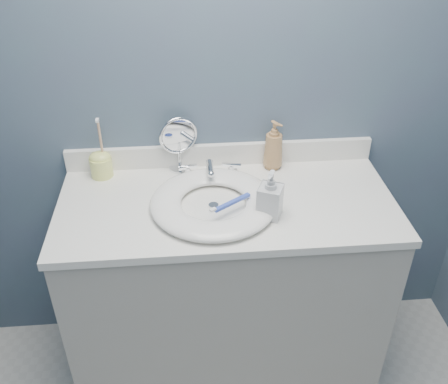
{
  "coord_description": "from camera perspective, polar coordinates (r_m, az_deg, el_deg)",
  "views": [
    {
      "loc": [
        -0.14,
        -0.5,
        1.91
      ],
      "look_at": [
        -0.01,
        0.94,
        0.94
      ],
      "focal_mm": 40.0,
      "sensor_mm": 36.0,
      "label": 1
    }
  ],
  "objects": [
    {
      "name": "toothbrush_holder",
      "position": [
        1.98,
        -13.9,
        3.21
      ],
      "size": [
        0.09,
        0.09,
        0.24
      ],
      "rotation": [
        0.0,
        0.0,
        0.17
      ],
      "color": "#EFF67B",
      "rests_on": "countertop"
    },
    {
      "name": "vanity_cabinet",
      "position": [
        2.1,
        0.27,
        -11.29
      ],
      "size": [
        1.2,
        0.55,
        0.85
      ],
      "primitive_type": "cube",
      "color": "#ACA79D",
      "rests_on": "ground"
    },
    {
      "name": "back_wall",
      "position": [
        1.89,
        -0.45,
        11.76
      ],
      "size": [
        2.2,
        0.02,
        2.4
      ],
      "primitive_type": "cube",
      "color": "#49616E",
      "rests_on": "ground"
    },
    {
      "name": "faucet",
      "position": [
        1.92,
        -1.63,
        2.4
      ],
      "size": [
        0.25,
        0.13,
        0.07
      ],
      "color": "silver",
      "rests_on": "countertop"
    },
    {
      "name": "makeup_mirror",
      "position": [
        1.94,
        -5.2,
        5.78
      ],
      "size": [
        0.15,
        0.09,
        0.23
      ],
      "rotation": [
        0.0,
        0.0,
        0.28
      ],
      "color": "silver",
      "rests_on": "countertop"
    },
    {
      "name": "backsplash",
      "position": [
        2.0,
        -0.39,
        4.32
      ],
      "size": [
        1.22,
        0.02,
        0.09
      ],
      "primitive_type": "cube",
      "color": "white",
      "rests_on": "countertop"
    },
    {
      "name": "drain",
      "position": [
        1.77,
        -1.21,
        -1.56
      ],
      "size": [
        0.04,
        0.04,
        0.01
      ],
      "primitive_type": "cylinder",
      "color": "silver",
      "rests_on": "countertop"
    },
    {
      "name": "countertop",
      "position": [
        1.81,
        0.31,
        -1.42
      ],
      "size": [
        1.22,
        0.57,
        0.03
      ],
      "primitive_type": "cube",
      "color": "white",
      "rests_on": "vanity_cabinet"
    },
    {
      "name": "basin",
      "position": [
        1.76,
        -1.21,
        -1.17
      ],
      "size": [
        0.45,
        0.45,
        0.04
      ],
      "primitive_type": null,
      "color": "white",
      "rests_on": "countertop"
    },
    {
      "name": "soap_bottle_clear",
      "position": [
        1.69,
        5.32,
        -0.27
      ],
      "size": [
        0.1,
        0.11,
        0.17
      ],
      "primitive_type": "imported",
      "rotation": [
        0.0,
        0.0,
        -0.41
      ],
      "color": "silver",
      "rests_on": "countertop"
    },
    {
      "name": "soap_bottle_amber",
      "position": [
        1.96,
        5.69,
        5.36
      ],
      "size": [
        0.11,
        0.11,
        0.2
      ],
      "primitive_type": "imported",
      "rotation": [
        0.0,
        0.0,
        0.59
      ],
      "color": "#AB7E4D",
      "rests_on": "countertop"
    },
    {
      "name": "toothbrush_lying",
      "position": [
        1.72,
        0.77,
        -1.29
      ],
      "size": [
        0.15,
        0.11,
        0.02
      ],
      "rotation": [
        0.0,
        0.0,
        0.6
      ],
      "color": "#354EBC",
      "rests_on": "basin"
    }
  ]
}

